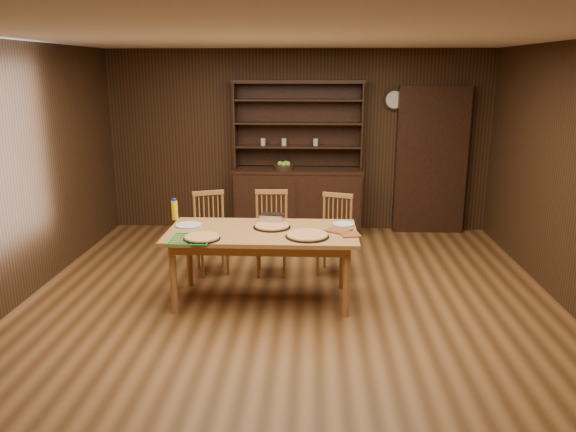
{
  "coord_description": "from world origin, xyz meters",
  "views": [
    {
      "loc": [
        0.22,
        -5.15,
        2.32
      ],
      "look_at": [
        -0.03,
        0.4,
        0.86
      ],
      "focal_mm": 35.0,
      "sensor_mm": 36.0,
      "label": 1
    }
  ],
  "objects_px": {
    "chair_center": "(271,230)",
    "juice_bottle": "(175,210)",
    "chair_right": "(335,232)",
    "china_hutch": "(298,192)",
    "dining_table": "(262,238)",
    "chair_left": "(211,230)"
  },
  "relations": [
    {
      "from": "chair_center",
      "to": "juice_bottle",
      "type": "relative_size",
      "value": 4.14
    },
    {
      "from": "chair_center",
      "to": "chair_right",
      "type": "height_order",
      "value": "chair_center"
    },
    {
      "from": "chair_right",
      "to": "juice_bottle",
      "type": "bearing_deg",
      "value": -145.12
    },
    {
      "from": "china_hutch",
      "to": "chair_right",
      "type": "height_order",
      "value": "china_hutch"
    },
    {
      "from": "dining_table",
      "to": "chair_center",
      "type": "distance_m",
      "value": 0.86
    },
    {
      "from": "china_hutch",
      "to": "dining_table",
      "type": "xyz_separation_m",
      "value": [
        -0.28,
        -2.52,
        0.07
      ]
    },
    {
      "from": "dining_table",
      "to": "juice_bottle",
      "type": "relative_size",
      "value": 8.11
    },
    {
      "from": "china_hutch",
      "to": "juice_bottle",
      "type": "relative_size",
      "value": 9.3
    },
    {
      "from": "chair_left",
      "to": "juice_bottle",
      "type": "bearing_deg",
      "value": -142.55
    },
    {
      "from": "chair_center",
      "to": "chair_right",
      "type": "xyz_separation_m",
      "value": [
        0.74,
        0.03,
        -0.02
      ]
    },
    {
      "from": "juice_bottle",
      "to": "china_hutch",
      "type": "bearing_deg",
      "value": 59.55
    },
    {
      "from": "china_hutch",
      "to": "juice_bottle",
      "type": "distance_m",
      "value": 2.5
    },
    {
      "from": "dining_table",
      "to": "chair_right",
      "type": "height_order",
      "value": "chair_right"
    },
    {
      "from": "dining_table",
      "to": "juice_bottle",
      "type": "bearing_deg",
      "value": 158.87
    },
    {
      "from": "china_hutch",
      "to": "chair_left",
      "type": "height_order",
      "value": "china_hutch"
    },
    {
      "from": "juice_bottle",
      "to": "chair_left",
      "type": "bearing_deg",
      "value": 58.71
    },
    {
      "from": "chair_left",
      "to": "chair_center",
      "type": "xyz_separation_m",
      "value": [
        0.71,
        -0.01,
        0.01
      ]
    },
    {
      "from": "chair_left",
      "to": "juice_bottle",
      "type": "xyz_separation_m",
      "value": [
        -0.29,
        -0.48,
        0.36
      ]
    },
    {
      "from": "china_hutch",
      "to": "chair_left",
      "type": "xyz_separation_m",
      "value": [
        -0.97,
        -1.66,
        -0.1
      ]
    },
    {
      "from": "juice_bottle",
      "to": "dining_table",
      "type": "bearing_deg",
      "value": -21.13
    },
    {
      "from": "china_hutch",
      "to": "chair_center",
      "type": "height_order",
      "value": "china_hutch"
    },
    {
      "from": "chair_left",
      "to": "chair_center",
      "type": "height_order",
      "value": "chair_center"
    }
  ]
}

